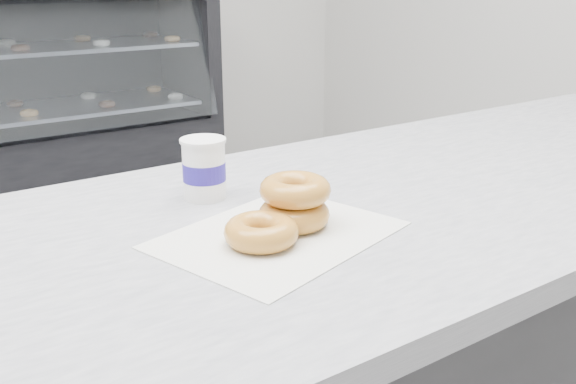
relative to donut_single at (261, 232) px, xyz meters
name	(u,v)px	position (x,y,z in m)	size (l,w,h in m)	color
wax_paper	(278,235)	(0.04, 0.02, -0.02)	(0.34, 0.26, 0.00)	silver
donut_single	(261,232)	(0.00, 0.00, 0.00)	(0.11, 0.11, 0.04)	gold
donut_stack	(295,202)	(0.08, 0.03, 0.02)	(0.15, 0.15, 0.08)	gold
coffee_cup	(204,168)	(0.03, 0.23, 0.03)	(0.10, 0.10, 0.11)	white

